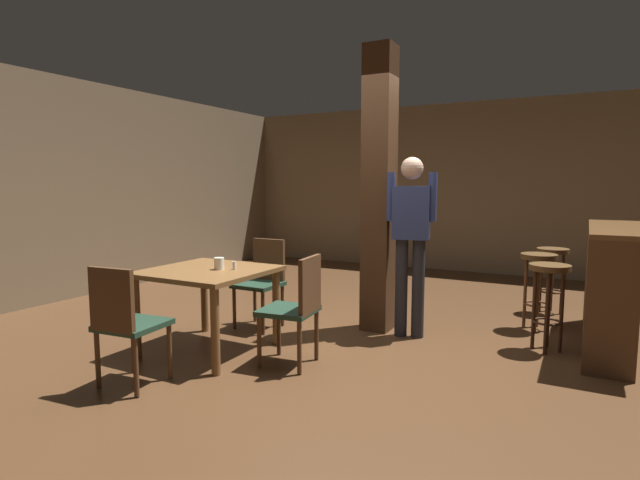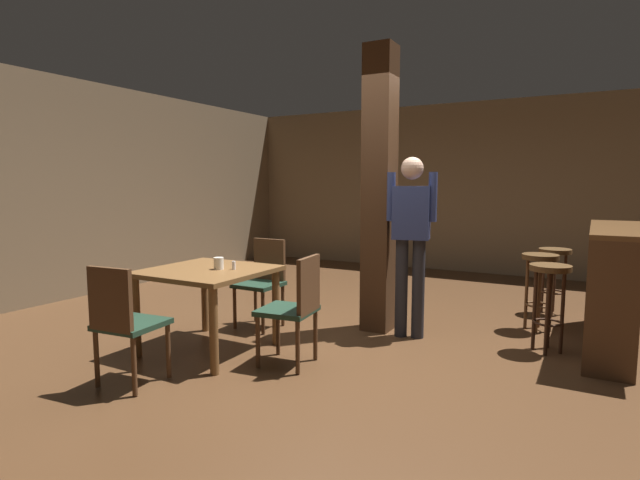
{
  "view_description": "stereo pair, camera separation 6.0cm",
  "coord_description": "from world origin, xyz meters",
  "px_view_note": "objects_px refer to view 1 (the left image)",
  "views": [
    {
      "loc": [
        1.84,
        -4.01,
        1.47
      ],
      "look_at": [
        -0.41,
        0.18,
        0.93
      ],
      "focal_mm": 28.0,
      "sensor_mm": 36.0,
      "label": 1
    },
    {
      "loc": [
        1.89,
        -3.99,
        1.47
      ],
      "look_at": [
        -0.41,
        0.18,
        0.93
      ],
      "focal_mm": 28.0,
      "sensor_mm": 36.0,
      "label": 2
    }
  ],
  "objects_px": {
    "bar_stool_near": "(549,287)",
    "dining_table": "(208,282)",
    "chair_east": "(297,305)",
    "bar_stool_far": "(552,265)",
    "chair_south": "(125,320)",
    "chair_north": "(263,278)",
    "bar_stool_mid": "(538,273)",
    "standing_person": "(411,234)",
    "salt_shaker": "(234,266)",
    "bar_counter": "(609,286)",
    "napkin_cup": "(219,264)"
  },
  "relations": [
    {
      "from": "salt_shaker",
      "to": "bar_stool_near",
      "type": "bearing_deg",
      "value": 28.68
    },
    {
      "from": "salt_shaker",
      "to": "bar_stool_near",
      "type": "distance_m",
      "value": 2.75
    },
    {
      "from": "chair_south",
      "to": "standing_person",
      "type": "relative_size",
      "value": 0.52
    },
    {
      "from": "chair_north",
      "to": "bar_stool_near",
      "type": "relative_size",
      "value": 1.15
    },
    {
      "from": "dining_table",
      "to": "chair_north",
      "type": "relative_size",
      "value": 1.12
    },
    {
      "from": "napkin_cup",
      "to": "standing_person",
      "type": "xyz_separation_m",
      "value": [
        1.33,
        1.19,
        0.22
      ]
    },
    {
      "from": "dining_table",
      "to": "bar_stool_mid",
      "type": "relative_size",
      "value": 1.28
    },
    {
      "from": "bar_stool_mid",
      "to": "bar_stool_far",
      "type": "bearing_deg",
      "value": 83.83
    },
    {
      "from": "bar_stool_near",
      "to": "salt_shaker",
      "type": "bearing_deg",
      "value": -151.32
    },
    {
      "from": "bar_stool_far",
      "to": "bar_stool_near",
      "type": "bearing_deg",
      "value": -87.81
    },
    {
      "from": "bar_stool_near",
      "to": "bar_stool_far",
      "type": "bearing_deg",
      "value": 92.19
    },
    {
      "from": "chair_south",
      "to": "napkin_cup",
      "type": "bearing_deg",
      "value": 85.75
    },
    {
      "from": "standing_person",
      "to": "bar_stool_mid",
      "type": "distance_m",
      "value": 1.42
    },
    {
      "from": "salt_shaker",
      "to": "bar_counter",
      "type": "xyz_separation_m",
      "value": [
        2.88,
        1.71,
        -0.21
      ]
    },
    {
      "from": "chair_north",
      "to": "napkin_cup",
      "type": "distance_m",
      "value": 0.87
    },
    {
      "from": "chair_east",
      "to": "bar_stool_far",
      "type": "distance_m",
      "value": 3.27
    },
    {
      "from": "chair_north",
      "to": "chair_east",
      "type": "height_order",
      "value": "same"
    },
    {
      "from": "standing_person",
      "to": "chair_north",
      "type": "bearing_deg",
      "value": -165.54
    },
    {
      "from": "chair_east",
      "to": "chair_south",
      "type": "bearing_deg",
      "value": -131.16
    },
    {
      "from": "salt_shaker",
      "to": "bar_stool_far",
      "type": "height_order",
      "value": "salt_shaker"
    },
    {
      "from": "chair_north",
      "to": "bar_counter",
      "type": "relative_size",
      "value": 0.5
    },
    {
      "from": "bar_stool_near",
      "to": "bar_stool_far",
      "type": "distance_m",
      "value": 1.44
    },
    {
      "from": "chair_north",
      "to": "salt_shaker",
      "type": "height_order",
      "value": "chair_north"
    },
    {
      "from": "dining_table",
      "to": "napkin_cup",
      "type": "bearing_deg",
      "value": 18.01
    },
    {
      "from": "bar_stool_far",
      "to": "chair_east",
      "type": "bearing_deg",
      "value": -121.38
    },
    {
      "from": "dining_table",
      "to": "chair_south",
      "type": "relative_size",
      "value": 1.12
    },
    {
      "from": "chair_east",
      "to": "chair_north",
      "type": "bearing_deg",
      "value": 137.78
    },
    {
      "from": "dining_table",
      "to": "bar_stool_mid",
      "type": "xyz_separation_m",
      "value": [
        2.49,
        2.06,
        -0.04
      ]
    },
    {
      "from": "chair_south",
      "to": "standing_person",
      "type": "height_order",
      "value": "standing_person"
    },
    {
      "from": "bar_stool_near",
      "to": "bar_stool_mid",
      "type": "xyz_separation_m",
      "value": [
        -0.14,
        0.66,
        0.0
      ]
    },
    {
      "from": "bar_counter",
      "to": "bar_stool_mid",
      "type": "bearing_deg",
      "value": 156.31
    },
    {
      "from": "standing_person",
      "to": "salt_shaker",
      "type": "bearing_deg",
      "value": -136.53
    },
    {
      "from": "chair_east",
      "to": "standing_person",
      "type": "relative_size",
      "value": 0.52
    },
    {
      "from": "standing_person",
      "to": "bar_stool_far",
      "type": "bearing_deg",
      "value": 54.52
    },
    {
      "from": "standing_person",
      "to": "bar_stool_near",
      "type": "height_order",
      "value": "standing_person"
    },
    {
      "from": "chair_south",
      "to": "bar_stool_near",
      "type": "relative_size",
      "value": 1.15
    },
    {
      "from": "bar_stool_mid",
      "to": "napkin_cup",
      "type": "bearing_deg",
      "value": -139.77
    },
    {
      "from": "chair_north",
      "to": "chair_east",
      "type": "relative_size",
      "value": 1.0
    },
    {
      "from": "chair_south",
      "to": "dining_table",
      "type": "bearing_deg",
      "value": 91.71
    },
    {
      "from": "chair_east",
      "to": "standing_person",
      "type": "height_order",
      "value": "standing_person"
    },
    {
      "from": "bar_stool_near",
      "to": "dining_table",
      "type": "bearing_deg",
      "value": -151.99
    },
    {
      "from": "dining_table",
      "to": "chair_east",
      "type": "bearing_deg",
      "value": 2.93
    },
    {
      "from": "standing_person",
      "to": "bar_stool_far",
      "type": "distance_m",
      "value": 2.03
    },
    {
      "from": "dining_table",
      "to": "salt_shaker",
      "type": "bearing_deg",
      "value": 20.28
    },
    {
      "from": "bar_stool_far",
      "to": "napkin_cup",
      "type": "bearing_deg",
      "value": -131.47
    },
    {
      "from": "chair_south",
      "to": "napkin_cup",
      "type": "xyz_separation_m",
      "value": [
        0.07,
        0.96,
        0.28
      ]
    },
    {
      "from": "dining_table",
      "to": "chair_east",
      "type": "xyz_separation_m",
      "value": [
        0.87,
        0.04,
        -0.11
      ]
    },
    {
      "from": "bar_stool_near",
      "to": "chair_east",
      "type": "bearing_deg",
      "value": -142.36
    },
    {
      "from": "bar_stool_far",
      "to": "standing_person",
      "type": "bearing_deg",
      "value": -125.48
    },
    {
      "from": "chair_north",
      "to": "chair_east",
      "type": "xyz_separation_m",
      "value": [
        0.89,
        -0.81,
        0.0
      ]
    }
  ]
}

